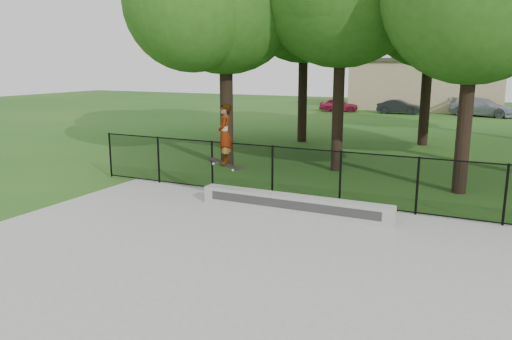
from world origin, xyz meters
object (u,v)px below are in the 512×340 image
(car_c, at_px, (482,107))
(skater_airborne, at_px, (225,135))
(grind_ledge, at_px, (293,204))
(car_a, at_px, (339,105))
(car_b, at_px, (399,107))

(car_c, relative_size, skater_airborne, 2.36)
(grind_ledge, distance_m, skater_airborne, 2.58)
(car_a, bearing_deg, grind_ledge, -175.46)
(grind_ledge, height_order, skater_airborne, skater_airborne)
(car_a, height_order, car_c, car_c)
(grind_ledge, height_order, car_b, car_b)
(grind_ledge, relative_size, car_b, 1.73)
(car_c, bearing_deg, grind_ledge, -171.64)
(grind_ledge, bearing_deg, skater_airborne, -177.48)
(car_b, distance_m, car_c, 5.97)
(car_b, distance_m, skater_airborne, 28.52)
(car_a, xyz_separation_m, skater_airborne, (5.31, -28.28, 1.43))
(grind_ledge, relative_size, car_c, 1.20)
(skater_airborne, bearing_deg, car_b, 91.11)
(grind_ledge, bearing_deg, car_a, 104.47)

